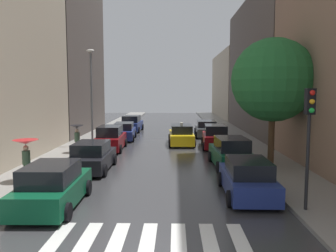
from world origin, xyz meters
TOP-DOWN VIEW (x-y plane):
  - ground_plane at (0.00, 24.00)m, footprint 28.00×72.00m
  - sidewalk_left at (-6.50, 24.00)m, footprint 3.00×72.00m
  - sidewalk_right at (6.50, 24.00)m, footprint 3.00×72.00m
  - crosswalk_stripes at (0.00, 2.54)m, footprint 5.85×2.20m
  - building_left_mid at (-11.00, 28.12)m, footprint 6.00×14.33m
  - building_right_mid at (11.00, 28.64)m, footprint 6.00×20.28m
  - building_right_far at (11.00, 49.46)m, footprint 6.00×20.37m
  - parked_car_left_nearest at (-3.79, 5.17)m, footprint 2.17×4.46m
  - parked_car_left_second at (-3.75, 11.15)m, footprint 2.11×4.37m
  - parked_car_left_third at (-3.96, 17.63)m, footprint 2.07×4.54m
  - parked_car_left_fourth at (-3.74, 22.96)m, footprint 2.14×4.52m
  - parked_car_left_fifth at (-3.86, 29.28)m, footprint 2.24×4.52m
  - parked_car_right_nearest at (3.79, 6.68)m, footprint 2.09×4.37m
  - parked_car_right_second at (3.99, 12.08)m, footprint 2.25×4.60m
  - parked_car_right_third at (3.88, 18.69)m, footprint 2.17×4.32m
  - parked_car_right_fourth at (3.78, 25.32)m, footprint 2.19×4.50m
  - taxi_midroad at (1.31, 20.37)m, footprint 2.18×4.73m
  - pedestrian_near_tree at (-5.90, 15.76)m, footprint 0.91×0.91m
  - pedestrian_by_kerb at (-6.14, 8.30)m, footprint 1.15×1.15m
  - street_tree_right at (6.40, 12.62)m, footprint 4.79×4.79m
  - traffic_light_right_corner at (5.45, 4.67)m, footprint 0.30×0.42m
  - lamp_post_left at (-5.55, 18.63)m, footprint 0.60×0.28m

SIDE VIEW (x-z plane):
  - ground_plane at x=0.00m, z-range -0.04..0.00m
  - crosswalk_stripes at x=0.00m, z-range 0.00..0.01m
  - sidewalk_left at x=-6.50m, z-range 0.00..0.15m
  - sidewalk_right at x=6.50m, z-range 0.00..0.15m
  - parked_car_right_fourth at x=3.78m, z-range -0.04..1.50m
  - parked_car_left_fourth at x=-3.74m, z-range -0.04..1.51m
  - parked_car_right_nearest at x=3.79m, z-range -0.05..1.53m
  - parked_car_left_second at x=-3.75m, z-range -0.05..1.55m
  - taxi_midroad at x=1.31m, z-range -0.14..1.67m
  - parked_car_left_nearest at x=-3.79m, z-range -0.05..1.62m
  - parked_car_left_fifth at x=-3.86m, z-range -0.06..1.67m
  - parked_car_right_second at x=3.99m, z-range -0.06..1.67m
  - parked_car_right_third at x=3.88m, z-range -0.07..1.73m
  - parked_car_left_third at x=-3.96m, z-range -0.07..1.74m
  - pedestrian_near_tree at x=-5.90m, z-range 0.54..2.42m
  - pedestrian_by_kerb at x=-6.14m, z-range 0.66..2.62m
  - traffic_light_right_corner at x=5.45m, z-range 1.14..5.44m
  - lamp_post_left at x=-5.55m, z-range 0.69..8.00m
  - street_tree_right at x=6.40m, z-range 1.36..8.58m
  - building_right_far at x=11.00m, z-range 0.00..10.42m
  - building_right_mid at x=11.00m, z-range 0.00..13.62m
  - building_left_mid at x=-11.00m, z-range 0.00..19.65m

